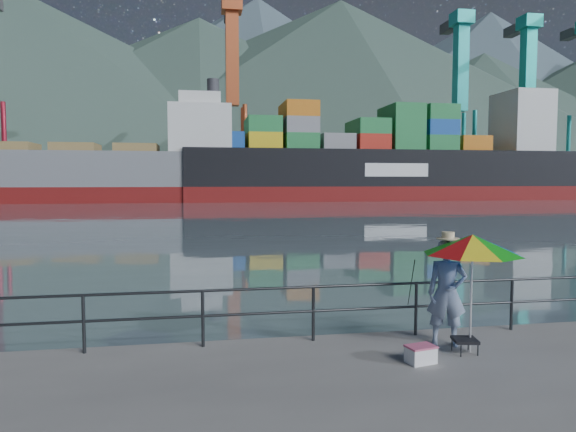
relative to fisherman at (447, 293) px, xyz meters
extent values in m
cube|color=slate|center=(-3.29, 128.94, -0.94)|extent=(500.00, 280.00, 0.00)
cube|color=#514F4C|center=(6.71, 91.94, -0.94)|extent=(200.00, 40.00, 0.40)
cylinder|color=#2D3033|center=(-3.29, 0.64, 0.06)|extent=(22.00, 0.05, 0.05)
cylinder|color=#2D3033|center=(-3.29, 0.64, -0.39)|extent=(22.00, 0.05, 0.05)
cube|color=#2D3033|center=(-3.29, 0.64, -0.44)|extent=(22.00, 0.06, 1.00)
cone|color=#385147|center=(-73.29, 198.94, 36.56)|extent=(312.00, 312.00, 75.00)
cone|color=#385147|center=(-3.29, 203.94, 33.06)|extent=(282.88, 282.88, 68.00)
cone|color=#385147|center=(56.71, 208.94, 39.06)|extent=(332.80, 332.80, 80.00)
cone|color=#385147|center=(126.71, 213.94, 30.06)|extent=(257.92, 257.92, 62.00)
cube|color=red|center=(6.71, 90.94, 0.36)|extent=(6.00, 2.40, 2.60)
cube|color=red|center=(13.21, 90.94, 2.96)|extent=(6.00, 2.40, 7.80)
cube|color=gray|center=(19.71, 90.94, 2.96)|extent=(6.00, 2.40, 7.80)
cube|color=orange|center=(26.21, 90.94, 1.66)|extent=(6.00, 2.40, 5.20)
cube|color=yellow|center=(32.71, 90.94, 2.96)|extent=(6.00, 2.40, 7.80)
cube|color=#267F3F|center=(39.21, 90.94, 0.36)|extent=(6.00, 2.40, 2.60)
cube|color=yellow|center=(45.71, 90.94, 2.96)|extent=(6.00, 2.40, 7.80)
cube|color=orange|center=(52.21, 90.94, 2.96)|extent=(6.00, 2.40, 7.80)
cube|color=orange|center=(58.71, 90.94, 1.66)|extent=(6.00, 2.40, 5.20)
cube|color=#194CA5|center=(6.71, 93.94, 1.66)|extent=(6.00, 2.40, 5.20)
cube|color=#267F3F|center=(13.21, 93.94, 1.66)|extent=(6.00, 2.40, 5.20)
cube|color=orange|center=(19.71, 93.94, 0.36)|extent=(6.00, 2.40, 2.60)
cube|color=gray|center=(26.21, 93.94, 0.36)|extent=(6.00, 2.40, 2.60)
cube|color=red|center=(32.71, 93.94, 1.66)|extent=(6.00, 2.40, 5.20)
cube|color=red|center=(39.21, 93.94, 2.96)|extent=(6.00, 2.40, 7.80)
cube|color=gray|center=(45.71, 93.94, 0.36)|extent=(6.00, 2.40, 2.60)
cube|color=yellow|center=(52.21, 93.94, 0.36)|extent=(6.00, 2.40, 2.60)
cube|color=yellow|center=(58.71, 93.94, 0.36)|extent=(6.00, 2.40, 2.60)
cube|color=#267F3F|center=(6.71, 96.94, 2.96)|extent=(6.00, 2.40, 7.80)
imported|color=#2A4D7C|center=(0.00, 0.00, 0.00)|extent=(0.80, 0.65, 1.89)
cylinder|color=white|center=(0.22, -0.44, -0.01)|extent=(0.04, 0.04, 1.86)
cone|color=yellow|center=(0.22, -0.44, 0.92)|extent=(1.75, 1.75, 0.34)
cube|color=black|center=(0.10, -0.49, -0.71)|extent=(0.46, 0.46, 0.05)
cube|color=#2D3033|center=(0.10, -0.49, -0.84)|extent=(0.33, 0.33, 0.21)
cube|color=white|center=(-0.84, -0.79, -0.82)|extent=(0.49, 0.38, 0.26)
cylinder|color=black|center=(-0.24, 1.01, -0.94)|extent=(0.62, 1.69, 1.26)
cube|color=maroon|center=(-20.56, 70.01, -0.19)|extent=(51.71, 8.95, 2.50)
cube|color=gray|center=(-20.56, 70.01, 3.56)|extent=(51.71, 8.95, 5.00)
cube|color=silver|center=(-4.01, 70.01, 9.56)|extent=(9.00, 7.52, 7.00)
cube|color=maroon|center=(25.16, 70.47, -0.19)|extent=(63.27, 10.55, 2.50)
cube|color=black|center=(25.16, 70.47, 3.86)|extent=(63.27, 10.55, 5.60)
cube|color=silver|center=(49.20, 70.47, 11.66)|extent=(7.00, 8.44, 10.00)
camera|label=1|loc=(-4.34, -8.40, 2.00)|focal=32.00mm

